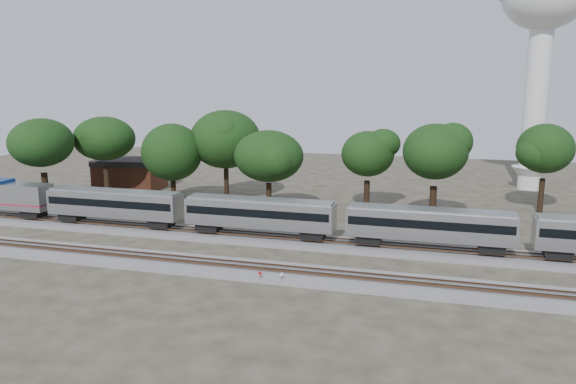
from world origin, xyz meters
The scene contains 17 objects.
ground centered at (0.00, 0.00, 0.00)m, with size 160.00×160.00×0.00m, color #383328.
track_far centered at (0.00, 6.00, 0.21)m, with size 160.00×5.00×0.73m.
track_near centered at (0.00, -4.00, 0.21)m, with size 160.00×5.00×0.73m.
train centered at (8.55, 6.00, 3.03)m, with size 101.87×2.90×4.28m.
switch_stand_red centered at (3.85, -6.29, 0.64)m, with size 0.32×0.06×1.00m.
switch_stand_white centered at (5.66, -5.93, 0.61)m, with size 0.29×0.14×0.95m.
switch_lever centered at (5.81, -5.25, 0.15)m, with size 0.50×0.30×0.30m, color #512D19.
water_tower centered at (31.26, 45.51, 25.74)m, with size 12.55×12.55×34.75m.
brick_building centered at (-29.48, 28.26, 2.41)m, with size 10.66×8.06×4.78m.
tree_0 centered at (-33.26, 13.36, 8.75)m, with size 8.90×8.90×12.55m.
tree_1 centered at (-28.79, 20.92, 8.68)m, with size 8.84×8.84×12.46m.
tree_2 centered at (-17.47, 19.59, 7.26)m, with size 7.40×7.40×10.43m.
tree_3 centered at (-11.26, 23.61, 8.81)m, with size 8.97×8.97×12.64m.
tree_4 centered at (-3.04, 17.62, 7.49)m, with size 7.64×7.64×10.77m.
tree_5 centered at (8.72, 22.54, 7.59)m, with size 7.74×7.74×10.91m.
tree_6 centered at (17.19, 17.11, 8.81)m, with size 8.97×8.97×12.65m.
tree_7 centered at (30.43, 28.07, 8.35)m, with size 8.50×8.50×11.99m.
Camera 1 is at (18.46, -48.91, 16.70)m, focal length 35.00 mm.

